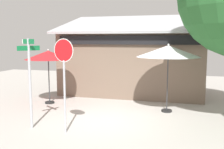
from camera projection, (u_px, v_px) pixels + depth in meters
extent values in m
cube|color=#ADA8A0|center=(103.00, 122.00, 9.91)|extent=(28.00, 28.00, 0.10)
cube|color=#705B4C|center=(133.00, 63.00, 15.02)|extent=(7.61, 4.13, 3.36)
cube|color=#B7BABF|center=(133.00, 23.00, 14.58)|extent=(8.11, 4.72, 1.24)
cube|color=black|center=(126.00, 40.00, 12.83)|extent=(7.01, 0.16, 0.44)
cylinder|color=#A8AAB2|center=(30.00, 84.00, 8.88)|extent=(0.09, 0.09, 3.07)
cube|color=#116B38|center=(28.00, 41.00, 8.69)|extent=(0.68, 0.45, 0.16)
cube|color=#116B38|center=(29.00, 48.00, 8.72)|extent=(0.45, 0.68, 0.16)
cube|color=white|center=(23.00, 41.00, 9.00)|extent=(0.07, 0.06, 0.16)
cylinder|color=#A8AAB2|center=(65.00, 97.00, 8.48)|extent=(0.07, 0.07, 2.38)
cylinder|color=white|center=(64.00, 50.00, 8.28)|extent=(0.73, 0.16, 0.74)
cylinder|color=red|center=(64.00, 50.00, 8.28)|extent=(0.69, 0.16, 0.69)
cylinder|color=black|center=(50.00, 102.00, 12.59)|extent=(0.44, 0.44, 0.08)
cylinder|color=#333335|center=(49.00, 81.00, 12.45)|extent=(0.05, 0.05, 2.16)
cone|color=#B21E23|center=(48.00, 55.00, 12.29)|extent=(2.17, 2.17, 0.41)
sphere|color=silver|center=(48.00, 50.00, 12.26)|extent=(0.08, 0.08, 0.08)
cylinder|color=black|center=(167.00, 111.00, 11.12)|extent=(0.44, 0.44, 0.08)
cylinder|color=#333335|center=(167.00, 84.00, 10.97)|extent=(0.05, 0.05, 2.37)
cone|color=white|center=(168.00, 51.00, 10.79)|extent=(2.62, 2.62, 0.48)
sphere|color=silver|center=(168.00, 45.00, 10.75)|extent=(0.08, 0.08, 0.08)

